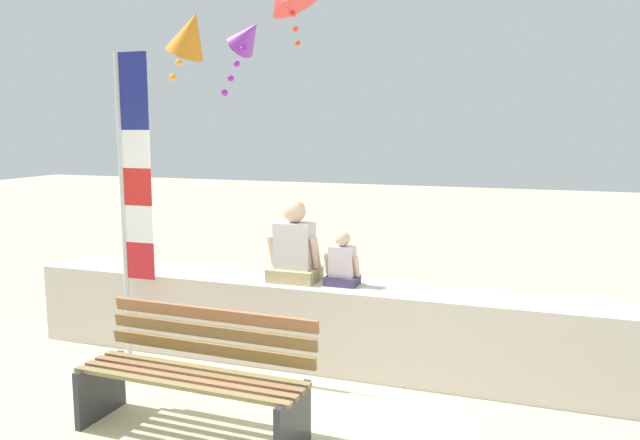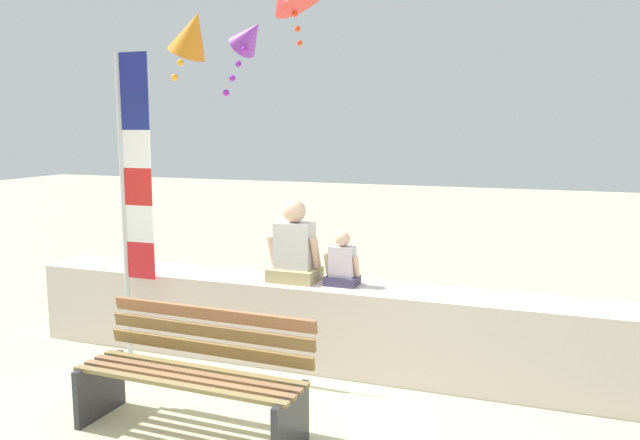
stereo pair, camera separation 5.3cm
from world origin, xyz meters
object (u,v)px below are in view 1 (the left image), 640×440
Objects in this scene: person_child at (342,264)px; kite_orange at (190,34)px; park_bench at (196,376)px; flag_banner at (131,187)px; kite_purple at (248,37)px; person_adult at (294,249)px.

kite_orange reaches higher than person_child.
flag_banner is (-1.27, 1.04, 1.27)m from park_bench.
person_child is at bearing 67.98° from park_bench.
person_child is 0.55× the size of kite_orange.
park_bench is 4.70m from kite_purple.
flag_banner is 2.67m from kite_orange.
person_adult is 0.27× the size of flag_banner.
kite_purple reaches higher than person_child.
flag_banner is at bearing -159.86° from person_adult.
kite_orange reaches higher than flag_banner.
flag_banner is 3.17× the size of kite_orange.
kite_orange reaches higher than person_adult.
kite_purple is (0.05, 2.42, 1.67)m from flag_banner.
kite_purple reaches higher than park_bench.
park_bench is 2.08m from flag_banner.
park_bench is 2.28× the size of person_adult.
person_adult is 0.85× the size of kite_orange.
person_adult is at bearing -37.24° from kite_orange.
park_bench is 0.61× the size of flag_banner.
kite_purple is 1.12× the size of kite_orange.
park_bench is at bearing -95.73° from person_adult.
kite_purple reaches higher than person_adult.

